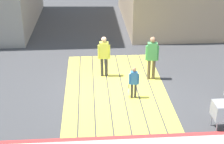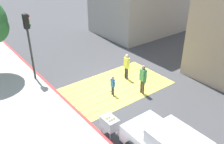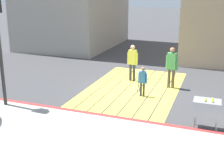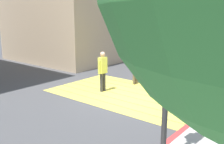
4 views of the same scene
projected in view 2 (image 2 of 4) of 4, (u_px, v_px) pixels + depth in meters
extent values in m
plane|color=#424244|center=(116.00, 86.00, 14.96)|extent=(120.00, 120.00, 0.00)
cube|color=#EAD64C|center=(135.00, 98.00, 13.80)|extent=(6.40, 0.50, 0.01)
cube|color=#EAD64C|center=(128.00, 94.00, 14.19)|extent=(6.40, 0.50, 0.01)
cube|color=#EAD64C|center=(122.00, 90.00, 14.57)|extent=(6.40, 0.50, 0.01)
cube|color=#EAD64C|center=(116.00, 86.00, 14.96)|extent=(6.40, 0.50, 0.01)
cube|color=#EAD64C|center=(111.00, 83.00, 15.34)|extent=(6.40, 0.50, 0.01)
cube|color=#EAD64C|center=(106.00, 79.00, 15.73)|extent=(6.40, 0.50, 0.01)
cube|color=#EAD64C|center=(101.00, 76.00, 16.11)|extent=(6.40, 0.50, 0.01)
cube|color=#ADA8A0|center=(27.00, 122.00, 11.91)|extent=(4.80, 40.00, 0.12)
cube|color=#BC3333|center=(69.00, 104.00, 13.17)|extent=(0.16, 40.00, 0.13)
cube|color=silver|center=(178.00, 142.00, 9.00)|extent=(1.54, 2.07, 0.60)
cube|color=#1E2833|center=(159.00, 130.00, 9.68)|extent=(1.48, 0.34, 0.49)
cylinder|color=black|center=(162.00, 131.00, 10.96)|extent=(0.22, 0.66, 0.66)
cylinder|color=#2D2D2D|center=(32.00, 56.00, 14.86)|extent=(0.12, 0.12, 3.40)
cube|color=black|center=(26.00, 21.00, 13.86)|extent=(0.28, 0.28, 0.84)
sphere|color=maroon|center=(28.00, 16.00, 13.82)|extent=(0.18, 0.18, 0.18)
sphere|color=yellow|center=(29.00, 21.00, 13.94)|extent=(0.18, 0.18, 0.18)
sphere|color=#188429|center=(29.00, 25.00, 14.07)|extent=(0.18, 0.18, 0.18)
cube|color=#99999E|center=(110.00, 123.00, 10.86)|extent=(0.56, 0.80, 0.50)
cylinder|color=#99999E|center=(109.00, 125.00, 11.43)|extent=(0.04, 0.04, 0.45)
cylinder|color=#99999E|center=(102.00, 129.00, 11.19)|extent=(0.04, 0.04, 0.45)
cylinder|color=#99999E|center=(118.00, 133.00, 10.98)|extent=(0.04, 0.04, 0.45)
cylinder|color=#99999E|center=(110.00, 137.00, 10.74)|extent=(0.04, 0.04, 0.45)
sphere|color=#CCE033|center=(110.00, 120.00, 10.56)|extent=(0.07, 0.07, 0.07)
sphere|color=#CCE033|center=(112.00, 119.00, 10.63)|extent=(0.07, 0.07, 0.07)
sphere|color=#CCE033|center=(114.00, 118.00, 10.69)|extent=(0.07, 0.07, 0.07)
sphere|color=#CCE033|center=(107.00, 118.00, 10.70)|extent=(0.07, 0.07, 0.07)
sphere|color=#CCE033|center=(109.00, 117.00, 10.77)|extent=(0.07, 0.07, 0.07)
cylinder|color=#333338|center=(125.00, 73.00, 15.68)|extent=(0.12, 0.12, 0.81)
cylinder|color=#333338|center=(127.00, 74.00, 15.56)|extent=(0.12, 0.12, 0.81)
cube|color=#D8D84C|center=(127.00, 63.00, 15.27)|extent=(0.23, 0.36, 0.67)
sphere|color=tan|center=(127.00, 56.00, 15.06)|extent=(0.21, 0.21, 0.21)
cylinder|color=#D8D84C|center=(125.00, 62.00, 15.45)|extent=(0.09, 0.09, 0.57)
cylinder|color=#D8D84C|center=(129.00, 65.00, 15.15)|extent=(0.09, 0.09, 0.57)
cylinder|color=brown|center=(141.00, 86.00, 14.16)|extent=(0.13, 0.13, 0.85)
cylinder|color=brown|center=(143.00, 88.00, 14.02)|extent=(0.13, 0.13, 0.85)
cube|color=#4CA559|center=(143.00, 75.00, 13.73)|extent=(0.27, 0.39, 0.71)
sphere|color=#9E7051|center=(144.00, 67.00, 13.50)|extent=(0.22, 0.22, 0.22)
cylinder|color=#4CA559|center=(141.00, 75.00, 13.92)|extent=(0.09, 0.09, 0.60)
cylinder|color=#4CA559|center=(145.00, 78.00, 13.60)|extent=(0.09, 0.09, 0.60)
cylinder|color=#333338|center=(112.00, 90.00, 14.04)|extent=(0.09, 0.09, 0.57)
cylinder|color=#333338|center=(113.00, 91.00, 13.94)|extent=(0.09, 0.09, 0.57)
cube|color=#3372BF|center=(113.00, 83.00, 13.75)|extent=(0.18, 0.27, 0.48)
sphere|color=#9E7051|center=(113.00, 78.00, 13.59)|extent=(0.15, 0.15, 0.15)
cylinder|color=#3372BF|center=(111.00, 82.00, 13.88)|extent=(0.06, 0.06, 0.41)
cylinder|color=#3372BF|center=(114.00, 85.00, 13.65)|extent=(0.06, 0.06, 0.41)
cylinder|color=black|center=(112.00, 86.00, 14.05)|extent=(0.03, 0.03, 0.28)
torus|color=blue|center=(112.00, 90.00, 14.16)|extent=(0.28, 0.05, 0.28)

